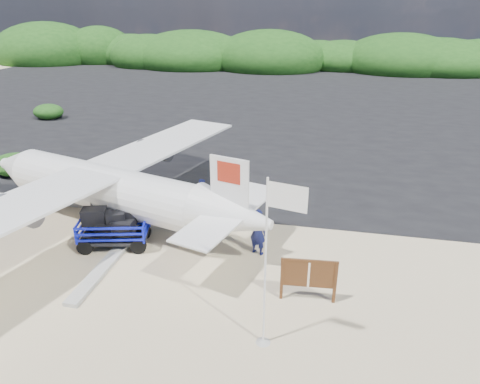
{
  "coord_description": "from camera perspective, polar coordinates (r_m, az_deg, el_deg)",
  "views": [
    {
      "loc": [
        3.1,
        -11.72,
        8.95
      ],
      "look_at": [
        -0.27,
        4.59,
        1.6
      ],
      "focal_mm": 32.0,
      "sensor_mm": 36.0,
      "label": 1
    }
  ],
  "objects": [
    {
      "name": "crew_c",
      "position": [
        18.64,
        -2.69,
        -2.03
      ],
      "size": [
        1.02,
        0.53,
        1.66
      ],
      "primitive_type": "imported",
      "rotation": [
        0.0,
        0.0,
        3.01
      ],
      "color": "#14194E",
      "rests_on": "ground"
    },
    {
      "name": "lagoon",
      "position": [
        20.04,
        -27.4,
        -5.64
      ],
      "size": [
        9.0,
        7.0,
        0.4
      ],
      "primitive_type": null,
      "color": "#B2B2B2",
      "rests_on": "ground"
    },
    {
      "name": "crew_b",
      "position": [
        20.1,
        -5.15,
        -0.3
      ],
      "size": [
        0.77,
        0.61,
        1.54
      ],
      "primitive_type": "imported",
      "rotation": [
        0.0,
        0.0,
        3.18
      ],
      "color": "#14194E",
      "rests_on": "ground"
    },
    {
      "name": "flagpole",
      "position": [
        13.09,
        3.1,
        -19.36
      ],
      "size": [
        1.1,
        0.65,
        5.13
      ],
      "primitive_type": null,
      "rotation": [
        0.0,
        0.0,
        -0.23
      ],
      "color": "white",
      "rests_on": "ground"
    },
    {
      "name": "baggage_cart",
      "position": [
        18.08,
        -16.18,
        -6.91
      ],
      "size": [
        3.18,
        2.27,
        1.44
      ],
      "primitive_type": null,
      "rotation": [
        0.0,
        0.0,
        0.24
      ],
      "color": "#0D18D0",
      "rests_on": "ground"
    },
    {
      "name": "asphalt_apron",
      "position": [
        42.78,
        7.42,
        11.55
      ],
      "size": [
        90.0,
        50.0,
        0.04
      ],
      "primitive_type": null,
      "color": "#B2B2B2",
      "rests_on": "ground"
    },
    {
      "name": "aircraft_large",
      "position": [
        35.97,
        21.57,
        7.75
      ],
      "size": [
        21.55,
        21.55,
        5.22
      ],
      "primitive_type": null,
      "rotation": [
        0.0,
        0.0,
        2.86
      ],
      "color": "#B2B2B2",
      "rests_on": "ground"
    },
    {
      "name": "ground",
      "position": [
        15.07,
        -2.59,
        -12.65
      ],
      "size": [
        160.0,
        160.0,
        0.0
      ],
      "primitive_type": "plane",
      "color": "beige"
    },
    {
      "name": "vegetation_band",
      "position": [
        67.39,
        9.3,
        15.89
      ],
      "size": [
        124.0,
        8.0,
        4.4
      ],
      "primitive_type": null,
      "color": "#B2B2B2",
      "rests_on": "ground"
    },
    {
      "name": "signboard",
      "position": [
        14.7,
        8.9,
        -14.04
      ],
      "size": [
        1.94,
        0.33,
        1.59
      ],
      "primitive_type": null,
      "rotation": [
        0.0,
        0.0,
        0.08
      ],
      "color": "brown",
      "rests_on": "ground"
    },
    {
      "name": "aircraft_small",
      "position": [
        52.26,
        -6.69,
        13.8
      ],
      "size": [
        10.58,
        10.58,
        2.71
      ],
      "primitive_type": null,
      "rotation": [
        0.0,
        0.0,
        3.83
      ],
      "color": "#B2B2B2",
      "rests_on": "ground"
    },
    {
      "name": "crew_a",
      "position": [
        16.46,
        2.39,
        -5.29
      ],
      "size": [
        0.81,
        0.68,
        1.9
      ],
      "primitive_type": "imported",
      "rotation": [
        0.0,
        0.0,
        2.75
      ],
      "color": "#14194E",
      "rests_on": "ground"
    }
  ]
}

